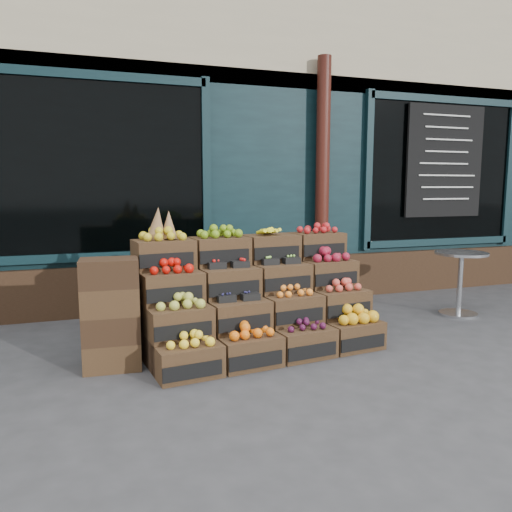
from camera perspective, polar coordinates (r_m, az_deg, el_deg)
name	(u,v)px	position (r m, az deg, el deg)	size (l,w,h in m)	color
ground	(302,358)	(4.62, 5.30, -11.53)	(60.00, 60.00, 0.00)	#373739
shop_facade	(186,138)	(9.29, -7.99, 13.17)	(12.00, 6.24, 4.80)	black
crate_display	(255,304)	(4.80, -0.12, -5.53)	(2.28, 1.29, 1.36)	#402B19
spare_crates	(111,314)	(4.40, -16.25, -6.41)	(0.50, 0.36, 0.95)	#402B19
bistro_table	(460,276)	(6.44, 22.31, -2.13)	(0.61, 0.61, 0.77)	silver
shopkeeper	(83,239)	(6.76, -19.19, 1.85)	(0.64, 0.42, 1.75)	#175018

